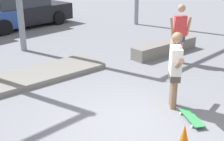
{
  "coord_description": "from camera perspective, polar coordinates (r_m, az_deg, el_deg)",
  "views": [
    {
      "loc": [
        -3.97,
        -3.27,
        3.02
      ],
      "look_at": [
        0.48,
        1.02,
        0.73
      ],
      "focal_mm": 50.0,
      "sensor_mm": 36.0,
      "label": 1
    }
  ],
  "objects": [
    {
      "name": "grind_box",
      "position": [
        10.3,
        9.69,
        4.13
      ],
      "size": [
        2.66,
        0.75,
        0.38
      ],
      "primitive_type": "cube",
      "rotation": [
        0.0,
        0.0,
        -0.1
      ],
      "color": "slate",
      "rests_on": "ground_plane"
    },
    {
      "name": "skateboarder",
      "position": [
        6.44,
        11.47,
        0.59
      ],
      "size": [
        1.17,
        1.02,
        1.61
      ],
      "rotation": [
        0.0,
        0.0,
        0.71
      ],
      "color": "#8C664C",
      "rests_on": "ground_plane"
    },
    {
      "name": "manual_pad",
      "position": [
        8.5,
        -12.03,
        -0.43
      ],
      "size": [
        3.24,
        1.51,
        0.13
      ],
      "primitive_type": "cube",
      "rotation": [
        0.0,
        0.0,
        -0.09
      ],
      "color": "slate",
      "rests_on": "ground_plane"
    },
    {
      "name": "skateboard",
      "position": [
        6.3,
        14.34,
        -8.31
      ],
      "size": [
        0.6,
        0.75,
        0.08
      ],
      "rotation": [
        0.0,
        0.0,
        0.97
      ],
      "color": "#338C4C",
      "rests_on": "ground_plane"
    },
    {
      "name": "ground_plane",
      "position": [
        5.96,
        3.94,
        -10.11
      ],
      "size": [
        36.0,
        36.0,
        0.0
      ],
      "primitive_type": "plane",
      "color": "slate"
    },
    {
      "name": "bystander",
      "position": [
        9.29,
        12.32,
        7.21
      ],
      "size": [
        0.54,
        0.49,
        1.72
      ],
      "rotation": [
        0.0,
        0.0,
        2.42
      ],
      "color": "tan",
      "rests_on": "ground_plane"
    },
    {
      "name": "parked_car_black",
      "position": [
        14.55,
        -16.28,
        10.35
      ],
      "size": [
        4.46,
        1.95,
        1.43
      ],
      "rotation": [
        0.0,
        0.0,
        0.03
      ],
      "color": "black",
      "rests_on": "ground_plane"
    }
  ]
}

